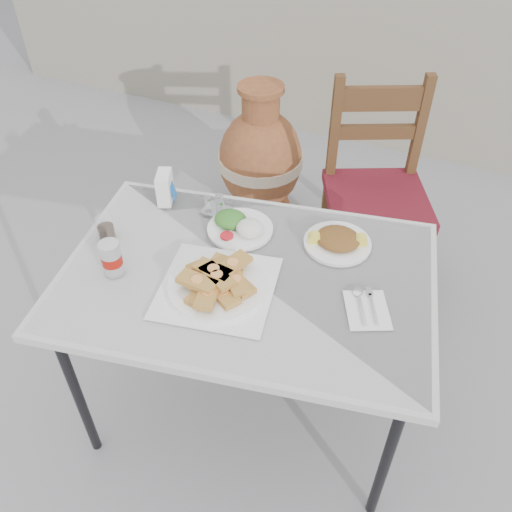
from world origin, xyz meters
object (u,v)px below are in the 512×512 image
at_px(cola_glass, 106,230).
at_px(condiment_caddy, 217,207).
at_px(terracotta_urn, 260,161).
at_px(chair, 375,191).
at_px(napkin_holder, 165,187).
at_px(pide_plate, 217,280).
at_px(salad_rice_plate, 239,226).
at_px(salad_chopped_plate, 338,240).
at_px(soda_can, 112,258).
at_px(cafe_table, 247,284).

height_order(cola_glass, condiment_caddy, cola_glass).
xyz_separation_m(cola_glass, terracotta_urn, (0.06, 1.24, -0.41)).
bearing_deg(chair, napkin_holder, -158.85).
bearing_deg(pide_plate, condiment_caddy, 116.82).
relative_size(salad_rice_plate, salad_chopped_plate, 1.01).
height_order(pide_plate, terracotta_urn, pide_plate).
relative_size(pide_plate, soda_can, 3.45).
distance_m(salad_chopped_plate, napkin_holder, 0.69).
bearing_deg(chair, cafe_table, -128.14).
xyz_separation_m(cafe_table, condiment_caddy, (-0.24, 0.26, 0.08)).
height_order(salad_rice_plate, cola_glass, cola_glass).
height_order(cafe_table, salad_rice_plate, salad_rice_plate).
xyz_separation_m(cafe_table, chair, (0.23, 0.95, -0.17)).
xyz_separation_m(soda_can, chair, (0.64, 1.12, -0.28)).
bearing_deg(salad_rice_plate, cafe_table, -58.79).
relative_size(pide_plate, terracotta_urn, 0.52).
xyz_separation_m(pide_plate, terracotta_urn, (-0.41, 1.31, -0.41)).
xyz_separation_m(pide_plate, salad_chopped_plate, (0.29, 0.36, -0.01)).
distance_m(cafe_table, condiment_caddy, 0.36).
height_order(salad_rice_plate, salad_chopped_plate, salad_rice_plate).
xyz_separation_m(cafe_table, cola_glass, (-0.53, -0.03, 0.09)).
xyz_separation_m(salad_chopped_plate, napkin_holder, (-0.69, -0.01, 0.04)).
relative_size(cola_glass, terracotta_urn, 0.11).
relative_size(soda_can, napkin_holder, 1.01).
height_order(salad_rice_plate, terracotta_urn, terracotta_urn).
height_order(salad_chopped_plate, napkin_holder, napkin_holder).
height_order(salad_chopped_plate, condiment_caddy, condiment_caddy).
bearing_deg(salad_chopped_plate, condiment_caddy, -179.33).
xyz_separation_m(salad_chopped_plate, cola_glass, (-0.76, -0.29, 0.02)).
height_order(cafe_table, condiment_caddy, condiment_caddy).
distance_m(cafe_table, terracotta_urn, 1.33).
xyz_separation_m(pide_plate, condiment_caddy, (-0.18, 0.36, -0.01)).
height_order(salad_chopped_plate, soda_can, soda_can).
height_order(soda_can, condiment_caddy, soda_can).
height_order(pide_plate, cola_glass, cola_glass).
bearing_deg(napkin_holder, condiment_caddy, -20.00).
bearing_deg(chair, terracotta_urn, 135.16).
xyz_separation_m(salad_rice_plate, salad_chopped_plate, (0.35, 0.07, -0.00)).
bearing_deg(soda_can, napkin_holder, 96.54).
xyz_separation_m(pide_plate, chair, (0.29, 1.05, -0.25)).
distance_m(salad_rice_plate, soda_can, 0.47).
bearing_deg(condiment_caddy, salad_chopped_plate, 0.67).
bearing_deg(pide_plate, napkin_holder, 138.63).
relative_size(salad_chopped_plate, condiment_caddy, 2.11).
bearing_deg(condiment_caddy, salad_rice_plate, -26.11).
bearing_deg(condiment_caddy, soda_can, -111.54).
bearing_deg(condiment_caddy, chair, 56.20).
height_order(cafe_table, napkin_holder, napkin_holder).
height_order(soda_can, napkin_holder, soda_can).
relative_size(salad_chopped_plate, napkin_holder, 1.96).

